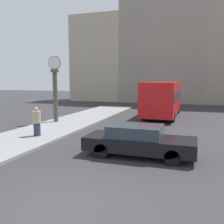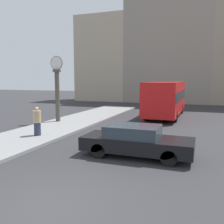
{
  "view_description": "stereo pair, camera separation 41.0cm",
  "coord_description": "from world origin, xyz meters",
  "px_view_note": "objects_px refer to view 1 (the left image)",
  "views": [
    {
      "loc": [
        3.24,
        -5.2,
        3.18
      ],
      "look_at": [
        -1.22,
        8.04,
        1.38
      ],
      "focal_mm": 40.0,
      "sensor_mm": 36.0,
      "label": 1
    },
    {
      "loc": [
        3.63,
        -5.07,
        3.18
      ],
      "look_at": [
        -1.22,
        8.04,
        1.38
      ],
      "focal_mm": 40.0,
      "sensor_mm": 36.0,
      "label": 2
    }
  ],
  "objects_px": {
    "pedestrian_tan_coat": "(37,122)",
    "street_clock": "(55,89)",
    "bus_distant": "(163,97)",
    "sedan_car": "(139,141)"
  },
  "relations": [
    {
      "from": "sedan_car",
      "to": "bus_distant",
      "type": "distance_m",
      "value": 12.11
    },
    {
      "from": "sedan_car",
      "to": "street_clock",
      "type": "distance_m",
      "value": 9.7
    },
    {
      "from": "pedestrian_tan_coat",
      "to": "street_clock",
      "type": "bearing_deg",
      "value": 108.99
    },
    {
      "from": "bus_distant",
      "to": "pedestrian_tan_coat",
      "type": "distance_m",
      "value": 12.01
    },
    {
      "from": "bus_distant",
      "to": "sedan_car",
      "type": "bearing_deg",
      "value": -87.44
    },
    {
      "from": "street_clock",
      "to": "pedestrian_tan_coat",
      "type": "xyz_separation_m",
      "value": [
        1.55,
        -4.5,
        -1.58
      ]
    },
    {
      "from": "sedan_car",
      "to": "street_clock",
      "type": "height_order",
      "value": "street_clock"
    },
    {
      "from": "sedan_car",
      "to": "pedestrian_tan_coat",
      "type": "relative_size",
      "value": 2.9
    },
    {
      "from": "sedan_car",
      "to": "bus_distant",
      "type": "relative_size",
      "value": 0.53
    },
    {
      "from": "pedestrian_tan_coat",
      "to": "bus_distant",
      "type": "bearing_deg",
      "value": 63.09
    }
  ]
}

